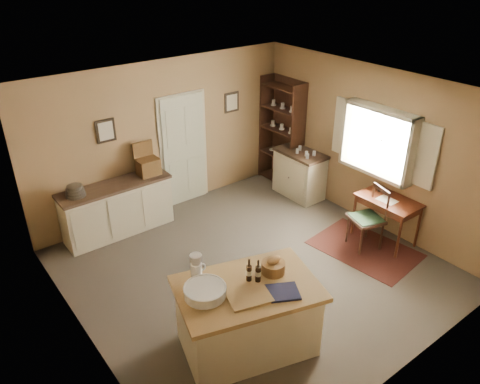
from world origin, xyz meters
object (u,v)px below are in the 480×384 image
at_px(writing_desk, 388,204).
at_px(desk_chair, 366,219).
at_px(sideboard, 118,207).
at_px(right_cabinet, 299,173).
at_px(work_island, 247,315).
at_px(shelving_unit, 283,132).

relative_size(writing_desk, desk_chair, 0.96).
relative_size(sideboard, right_cabinet, 1.86).
bearing_deg(right_cabinet, writing_desk, -89.99).
relative_size(work_island, desk_chair, 1.83).
bearing_deg(sideboard, work_island, -88.10).
distance_m(work_island, writing_desk, 3.26).
xyz_separation_m(sideboard, shelving_unit, (3.49, -0.20, 0.58)).
bearing_deg(shelving_unit, writing_desk, -93.31).
bearing_deg(writing_desk, sideboard, 139.17).
bearing_deg(desk_chair, work_island, -153.16).
distance_m(work_island, sideboard, 3.32).
xyz_separation_m(work_island, right_cabinet, (3.22, 2.45, -0.02)).
relative_size(desk_chair, right_cabinet, 1.02).
distance_m(writing_desk, desk_chair, 0.44).
relative_size(work_island, shelving_unit, 0.87).
xyz_separation_m(sideboard, writing_desk, (3.33, -2.88, 0.19)).
xyz_separation_m(desk_chair, shelving_unit, (0.56, 2.60, 0.55)).
bearing_deg(sideboard, shelving_unit, -3.28).
relative_size(writing_desk, shelving_unit, 0.45).
bearing_deg(writing_desk, right_cabinet, 90.01).
distance_m(sideboard, shelving_unit, 3.54).
bearing_deg(writing_desk, shelving_unit, 86.69).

